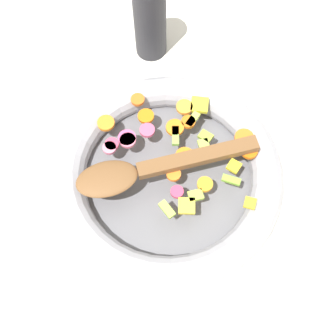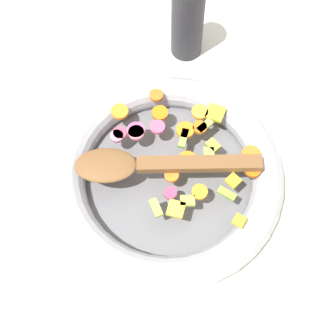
% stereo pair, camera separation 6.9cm
% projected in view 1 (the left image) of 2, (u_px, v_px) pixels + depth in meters
% --- Properties ---
extents(ground_plane, '(4.00, 4.00, 0.00)m').
position_uv_depth(ground_plane, '(168.00, 181.00, 0.73)').
color(ground_plane, silver).
extents(skillet, '(0.35, 0.35, 0.05)m').
position_uv_depth(skillet, '(168.00, 176.00, 0.71)').
color(skillet, slate).
rests_on(skillet, ground_plane).
extents(chopped_vegetables, '(0.26, 0.21, 0.01)m').
position_uv_depth(chopped_vegetables, '(177.00, 144.00, 0.70)').
color(chopped_vegetables, orange).
rests_on(chopped_vegetables, skillet).
extents(wooden_spoon, '(0.13, 0.27, 0.01)m').
position_uv_depth(wooden_spoon, '(148.00, 169.00, 0.67)').
color(wooden_spoon, brown).
rests_on(wooden_spoon, chopped_vegetables).
extents(pepper_mill, '(0.05, 0.05, 0.18)m').
position_uv_depth(pepper_mill, '(150.00, 18.00, 0.77)').
color(pepper_mill, '#232328').
rests_on(pepper_mill, ground_plane).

